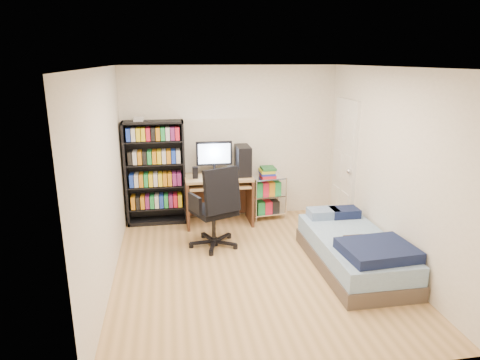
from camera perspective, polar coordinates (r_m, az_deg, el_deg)
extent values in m
cube|color=tan|center=(5.62, 1.86, -11.85)|extent=(3.50, 4.00, 0.04)
cube|color=silver|center=(4.97, 2.13, 15.03)|extent=(3.50, 4.00, 0.04)
cube|color=white|center=(7.09, -1.27, 4.95)|extent=(3.50, 0.04, 2.50)
cube|color=white|center=(3.31, 9.03, -8.28)|extent=(3.50, 0.04, 2.50)
cube|color=white|center=(5.11, -17.85, -0.14)|extent=(0.04, 4.00, 2.50)
cube|color=white|center=(5.76, 19.50, 1.47)|extent=(0.04, 4.00, 2.50)
cube|color=black|center=(6.94, -11.22, 0.89)|extent=(0.94, 0.31, 1.67)
cube|color=black|center=(7.11, -10.97, -3.58)|extent=(0.88, 0.29, 0.02)
cube|color=red|center=(7.06, -11.02, -2.69)|extent=(0.81, 0.25, 0.20)
cube|color=black|center=(7.00, -11.13, -0.76)|extent=(0.88, 0.29, 0.02)
cube|color=blue|center=(6.96, -11.18, 0.16)|extent=(0.81, 0.25, 0.20)
cube|color=black|center=(6.90, -11.29, 2.15)|extent=(0.88, 0.29, 0.02)
cube|color=yellow|center=(6.87, -11.34, 3.10)|extent=(0.81, 0.25, 0.20)
cube|color=black|center=(6.83, -11.45, 5.12)|extent=(0.88, 0.29, 0.02)
cube|color=green|center=(6.80, -11.51, 6.10)|extent=(0.81, 0.25, 0.20)
cube|color=silver|center=(6.79, -13.39, 7.91)|extent=(0.15, 0.13, 0.07)
cube|color=tan|center=(6.80, -2.88, 0.34)|extent=(1.06, 0.58, 0.04)
cube|color=#32241B|center=(6.88, -7.04, -3.04)|extent=(0.04, 0.58, 0.75)
cube|color=#32241B|center=(6.99, 1.32, -2.62)|extent=(0.04, 0.58, 0.75)
cube|color=#32241B|center=(7.17, -3.09, -1.99)|extent=(1.02, 0.03, 0.69)
cube|color=tan|center=(6.75, -2.78, -0.72)|extent=(0.95, 0.48, 0.03)
cube|color=black|center=(6.72, -2.76, -0.55)|extent=(0.47, 0.16, 0.03)
cube|color=black|center=(6.82, -3.48, 3.58)|extent=(0.57, 0.05, 0.38)
cube|color=silver|center=(6.79, -3.45, 3.53)|extent=(0.51, 0.01, 0.32)
cube|color=black|center=(6.85, 0.39, 2.66)|extent=(0.21, 0.45, 0.47)
cube|color=black|center=(6.69, -5.99, 0.99)|extent=(0.08, 0.08, 0.18)
cube|color=black|center=(6.69, -1.25, 1.08)|extent=(0.08, 0.08, 0.18)
cylinder|color=black|center=(6.14, -3.52, -6.11)|extent=(0.06, 0.06, 0.42)
cube|color=black|center=(6.05, -3.56, -4.07)|extent=(0.70, 0.70, 0.09)
cube|color=black|center=(5.74, -2.43, -1.44)|extent=(0.53, 0.35, 0.61)
cube|color=black|center=(5.88, -6.04, -3.15)|extent=(0.17, 0.32, 0.24)
cube|color=black|center=(6.14, -1.23, -2.22)|extent=(0.17, 0.32, 0.24)
cylinder|color=white|center=(6.92, 2.16, -2.96)|extent=(0.02, 0.02, 0.72)
cylinder|color=white|center=(7.10, 6.18, -2.55)|extent=(0.02, 0.02, 0.72)
cylinder|color=white|center=(7.25, 1.22, -2.06)|extent=(0.02, 0.02, 0.72)
cylinder|color=white|center=(7.42, 5.08, -1.69)|extent=(0.02, 0.02, 0.72)
cube|color=white|center=(7.25, 3.64, -4.24)|extent=(0.57, 0.43, 0.02)
cube|color=white|center=(7.15, 3.68, -1.91)|extent=(0.57, 0.43, 0.02)
cube|color=white|center=(7.07, 3.72, 0.40)|extent=(0.57, 0.43, 0.02)
cube|color=red|center=(7.04, 3.74, 1.12)|extent=(0.26, 0.31, 0.16)
cube|color=#50453C|center=(5.78, 14.78, -10.32)|extent=(0.94, 1.88, 0.19)
cube|color=#91B8D8|center=(5.69, 14.93, -8.45)|extent=(0.90, 1.84, 0.23)
cube|color=#131B3C|center=(5.22, 17.87, -8.93)|extent=(0.84, 0.71, 0.13)
cube|color=#99B5D9|center=(6.21, 11.04, -4.36)|extent=(0.42, 0.28, 0.12)
cube|color=#131B3C|center=(6.31, 13.74, -4.21)|extent=(0.39, 0.28, 0.12)
cube|color=#3F2814|center=(5.60, 15.22, -7.52)|extent=(0.26, 0.21, 0.02)
cube|color=white|center=(6.98, 13.73, 2.21)|extent=(0.05, 0.80, 2.00)
sphere|color=silver|center=(6.68, 14.33, 1.14)|extent=(0.08, 0.08, 0.08)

